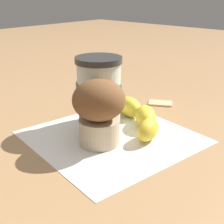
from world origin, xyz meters
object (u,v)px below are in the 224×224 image
muffin (99,109)px  banana (132,112)px  coffee_cup (99,92)px  sugar_packet (160,102)px

muffin → banana: 0.11m
coffee_cup → banana: 0.07m
coffee_cup → banana: size_ratio=0.63×
coffee_cup → muffin: (0.06, -0.06, -0.00)m
coffee_cup → muffin: bearing=-44.9°
banana → sugar_packet: size_ratio=3.89×
banana → sugar_packet: (-0.02, 0.12, -0.02)m
muffin → banana: size_ratio=0.54×
muffin → banana: muffin is taller
coffee_cup → sugar_packet: coffee_cup is taller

